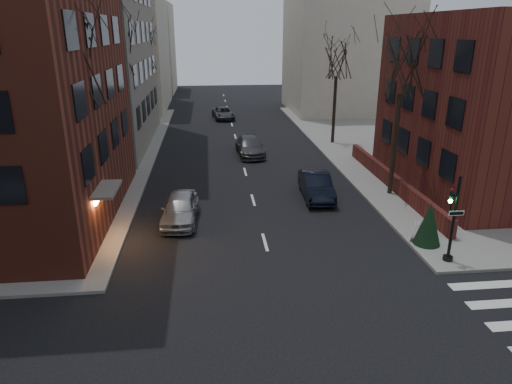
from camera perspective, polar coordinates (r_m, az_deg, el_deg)
building_right_brick at (r=33.76m, az=28.96°, el=9.54°), size 12.00×14.00×11.00m
low_wall_right at (r=31.37m, az=16.60°, el=1.41°), size 0.35×16.00×1.00m
building_distant_la at (r=64.66m, az=-17.96°, el=17.87°), size 14.00×16.00×18.00m
building_distant_ra at (r=61.09m, az=11.26°, el=17.42°), size 14.00×14.00×16.00m
building_distant_lb at (r=81.18m, az=-13.99°, el=17.00°), size 10.00×12.00×14.00m
traffic_signal at (r=21.96m, az=23.27°, el=-3.78°), size 0.76×0.44×4.00m
tree_left_a at (r=23.35m, az=-22.12°, el=14.43°), size 4.18×4.18×10.26m
tree_left_b at (r=35.03m, az=-16.96°, el=17.03°), size 4.40×4.40×10.80m
tree_left_c at (r=48.89m, az=-13.89°, el=16.79°), size 3.96×3.96×9.72m
tree_right_a at (r=28.88m, az=17.87°, el=14.77°), size 3.96×3.96×9.72m
tree_right_b at (r=42.11m, az=10.11°, el=16.05°), size 3.74×3.74×9.18m
streetlamp_near at (r=31.51m, az=-16.31°, el=8.28°), size 0.36×0.36×6.28m
streetlamp_far at (r=51.10m, az=-12.58°, el=12.71°), size 0.36×0.36×6.28m
parked_sedan at (r=28.88m, az=7.53°, el=0.82°), size 1.92×4.90×1.59m
car_lane_silver at (r=25.33m, az=-9.46°, el=-2.06°), size 2.14×4.71×1.57m
car_lane_gray at (r=38.53m, az=-0.77°, el=5.72°), size 2.38×5.24×1.49m
car_lane_far at (r=54.79m, az=-4.10°, el=9.80°), size 2.75×5.08×1.35m
sandwich_board at (r=24.05m, az=19.38°, el=-4.64°), size 0.60×0.68×0.91m
evergreen_shrub at (r=23.53m, az=20.80°, el=-3.69°), size 1.44×1.44×2.16m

